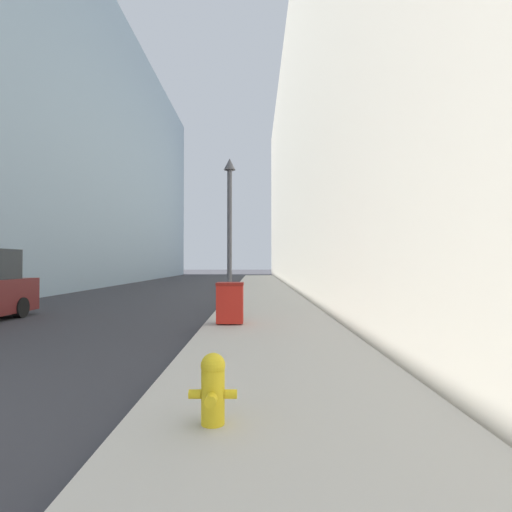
{
  "coord_description": "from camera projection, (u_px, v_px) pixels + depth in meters",
  "views": [
    {
      "loc": [
        5.45,
        -2.77,
        1.73
      ],
      "look_at": [
        5.52,
        19.23,
        2.11
      ],
      "focal_mm": 28.0,
      "sensor_mm": 36.0,
      "label": 1
    }
  ],
  "objects": [
    {
      "name": "sidewalk_right",
      "position": [
        263.0,
        295.0,
        20.74
      ],
      "size": [
        3.51,
        60.0,
        0.16
      ],
      "color": "#B7B2A8",
      "rests_on": "ground"
    },
    {
      "name": "lamppost",
      "position": [
        228.0,
        223.0,
        14.05
      ],
      "size": [
        0.41,
        0.41,
        5.27
      ],
      "color": "#4C4C51",
      "rests_on": "sidewalk_right"
    },
    {
      "name": "trash_bin",
      "position": [
        229.0,
        302.0,
        10.32
      ],
      "size": [
        0.7,
        0.63,
        1.06
      ],
      "color": "red",
      "rests_on": "sidewalk_right"
    },
    {
      "name": "building_left_glass",
      "position": [
        25.0,
        136.0,
        28.87
      ],
      "size": [
        12.0,
        60.0,
        21.85
      ],
      "color": "#849EB2",
      "rests_on": "ground"
    },
    {
      "name": "fire_hydrant",
      "position": [
        212.0,
        387.0,
        3.89
      ],
      "size": [
        0.47,
        0.36,
        0.69
      ],
      "color": "yellow",
      "rests_on": "sidewalk_right"
    },
    {
      "name": "building_right_stone",
      "position": [
        369.0,
        149.0,
        28.93
      ],
      "size": [
        12.0,
        60.0,
        19.99
      ],
      "color": "beige",
      "rests_on": "ground"
    }
  ]
}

